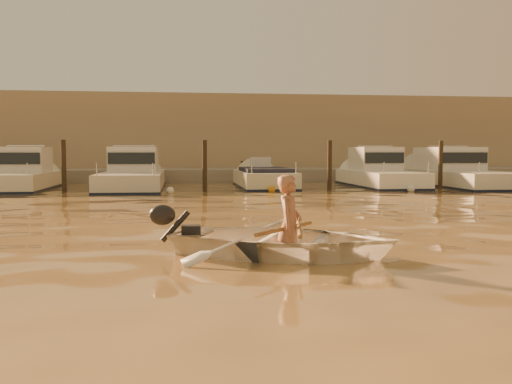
{
  "coord_description": "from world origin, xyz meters",
  "views": [
    {
      "loc": [
        -1.19,
        -8.45,
        1.57
      ],
      "look_at": [
        0.34,
        2.89,
        0.75
      ],
      "focal_mm": 40.0,
      "sensor_mm": 36.0,
      "label": 1
    }
  ],
  "objects": [
    {
      "name": "ground_plane",
      "position": [
        0.0,
        0.0,
        0.0
      ],
      "size": [
        160.0,
        160.0,
        0.0
      ],
      "primitive_type": "plane",
      "color": "olive",
      "rests_on": "ground"
    },
    {
      "name": "dinghy",
      "position": [
        0.34,
        -0.11,
        0.23
      ],
      "size": [
        4.07,
        3.56,
        0.7
      ],
      "primitive_type": "imported",
      "rotation": [
        0.0,
        0.0,
        1.17
      ],
      "color": "white",
      "rests_on": "ground_plane"
    },
    {
      "name": "person",
      "position": [
        0.43,
        -0.15,
        0.46
      ],
      "size": [
        0.55,
        0.65,
        1.52
      ],
      "primitive_type": "imported",
      "rotation": [
        0.0,
        0.0,
        1.17
      ],
      "color": "#9C674E",
      "rests_on": "dinghy"
    },
    {
      "name": "outboard_motor",
      "position": [
        -1.04,
        0.48,
        0.28
      ],
      "size": [
        0.98,
        0.72,
        0.7
      ],
      "primitive_type": null,
      "rotation": [
        0.0,
        0.0,
        -0.41
      ],
      "color": "black",
      "rests_on": "dinghy"
    },
    {
      "name": "oar_port",
      "position": [
        0.57,
        -0.21,
        0.42
      ],
      "size": [
        0.47,
        2.07,
        0.13
      ],
      "primitive_type": "cylinder",
      "rotation": [
        1.54,
        0.0,
        -0.2
      ],
      "color": "brown",
      "rests_on": "dinghy"
    },
    {
      "name": "oar_starboard",
      "position": [
        0.39,
        -0.13,
        0.42
      ],
      "size": [
        1.2,
        1.79,
        0.13
      ],
      "primitive_type": "cylinder",
      "rotation": [
        1.54,
        0.0,
        -0.58
      ],
      "color": "brown",
      "rests_on": "dinghy"
    },
    {
      "name": "moored_boat_1",
      "position": [
        -7.55,
        16.0,
        0.62
      ],
      "size": [
        2.12,
        6.36,
        1.75
      ],
      "primitive_type": null,
      "color": "beige",
      "rests_on": "ground_plane"
    },
    {
      "name": "moored_boat_2",
      "position": [
        -3.12,
        16.0,
        0.62
      ],
      "size": [
        2.48,
        8.23,
        1.75
      ],
      "primitive_type": null,
      "color": "beige",
      "rests_on": "ground_plane"
    },
    {
      "name": "moored_boat_3",
      "position": [
        2.47,
        16.0,
        0.22
      ],
      "size": [
        2.17,
        6.23,
        0.95
      ],
      "primitive_type": null,
      "color": "beige",
      "rests_on": "ground_plane"
    },
    {
      "name": "moored_boat_4",
      "position": [
        7.69,
        16.0,
        0.62
      ],
      "size": [
        2.3,
        7.06,
        1.75
      ],
      "primitive_type": null,
      "color": "white",
      "rests_on": "ground_plane"
    },
    {
      "name": "moored_boat_5",
      "position": [
        11.33,
        16.0,
        0.62
      ],
      "size": [
        2.72,
        8.96,
        1.75
      ],
      "primitive_type": null,
      "color": "beige",
      "rests_on": "ground_plane"
    },
    {
      "name": "piling_1",
      "position": [
        -5.5,
        13.8,
        0.9
      ],
      "size": [
        0.18,
        0.18,
        2.2
      ],
      "primitive_type": "cylinder",
      "color": "#2D2319",
      "rests_on": "ground_plane"
    },
    {
      "name": "piling_2",
      "position": [
        -0.2,
        13.8,
        0.9
      ],
      "size": [
        0.18,
        0.18,
        2.2
      ],
      "primitive_type": "cylinder",
      "color": "#2D2319",
      "rests_on": "ground_plane"
    },
    {
      "name": "piling_3",
      "position": [
        4.8,
        13.8,
        0.9
      ],
      "size": [
        0.18,
        0.18,
        2.2
      ],
      "primitive_type": "cylinder",
      "color": "#2D2319",
      "rests_on": "ground_plane"
    },
    {
      "name": "piling_4",
      "position": [
        9.5,
        13.8,
        0.9
      ],
      "size": [
        0.18,
        0.18,
        2.2
      ],
      "primitive_type": "cylinder",
      "color": "#2D2319",
      "rests_on": "ground_plane"
    },
    {
      "name": "fender_b",
      "position": [
        -7.75,
        13.83,
        0.1
      ],
      "size": [
        0.3,
        0.3,
        0.3
      ],
      "primitive_type": "sphere",
      "color": "orange",
      "rests_on": "ground_plane"
    },
    {
      "name": "fender_c",
      "position": [
        -1.53,
        12.88,
        0.1
      ],
      "size": [
        0.3,
        0.3,
        0.3
      ],
      "primitive_type": "sphere",
      "color": "white",
      "rests_on": "ground_plane"
    },
    {
      "name": "fender_d",
      "position": [
        2.34,
        13.18,
        0.1
      ],
      "size": [
        0.3,
        0.3,
        0.3
      ],
      "primitive_type": "sphere",
      "color": "orange",
      "rests_on": "ground_plane"
    },
    {
      "name": "fender_e",
      "position": [
        7.78,
        12.72,
        0.1
      ],
      "size": [
        0.3,
        0.3,
        0.3
      ],
      "primitive_type": "sphere",
      "color": "silver",
      "rests_on": "ground_plane"
    },
    {
      "name": "quay",
      "position": [
        0.0,
        21.5,
        0.15
      ],
      "size": [
        52.0,
        4.0,
        1.0
      ],
      "primitive_type": "cube",
      "color": "gray",
      "rests_on": "ground_plane"
    },
    {
      "name": "waterfront_building",
      "position": [
        0.0,
        27.0,
        2.4
      ],
      "size": [
        46.0,
        7.0,
        4.8
      ],
      "primitive_type": "cube",
      "color": "#9E8466",
      "rests_on": "quay"
    }
  ]
}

